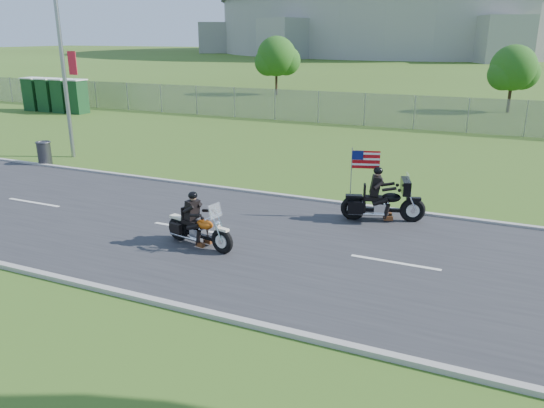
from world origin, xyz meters
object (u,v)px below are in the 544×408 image
at_px(streetlight, 63,28).
at_px(porta_toilet_b, 62,96).
at_px(porta_toilet_c, 48,95).
at_px(motorcycle_follow, 383,203).
at_px(porta_toilet_d, 33,95).
at_px(porta_toilet_a, 77,97).
at_px(motorcycle_lead, 198,230).
at_px(trash_can, 44,154).

distance_m(streetlight, porta_toilet_b, 16.33).
height_order(porta_toilet_c, motorcycle_follow, porta_toilet_c).
xyz_separation_m(streetlight, porta_toilet_d, (-14.22, 10.78, -4.49)).
relative_size(porta_toilet_a, motorcycle_follow, 0.94).
relative_size(motorcycle_lead, motorcycle_follow, 0.91).
relative_size(porta_toilet_b, motorcycle_follow, 0.94).
bearing_deg(trash_can, porta_toilet_c, 135.35).
bearing_deg(motorcycle_follow, streetlight, 150.84).
distance_m(porta_toilet_d, trash_can, 19.10).
xyz_separation_m(porta_toilet_a, porta_toilet_b, (-1.40, 0.00, 0.00)).
bearing_deg(streetlight, trash_can, -88.87).
relative_size(porta_toilet_a, motorcycle_lead, 1.03).
distance_m(motorcycle_follow, trash_can, 14.99).
bearing_deg(porta_toilet_c, porta_toilet_a, 0.00).
relative_size(porta_toilet_d, motorcycle_lead, 1.03).
relative_size(porta_toilet_a, porta_toilet_c, 1.00).
xyz_separation_m(porta_toilet_b, trash_can, (11.46, -12.70, -0.66)).
xyz_separation_m(porta_toilet_a, porta_toilet_d, (-4.20, 0.00, 0.00)).
bearing_deg(porta_toilet_d, porta_toilet_b, 0.00).
bearing_deg(motorcycle_follow, motorcycle_lead, -151.96).
distance_m(motorcycle_lead, trash_can, 12.17).
height_order(porta_toilet_b, porta_toilet_c, same).
xyz_separation_m(porta_toilet_d, motorcycle_lead, (25.22, -17.99, -0.67)).
bearing_deg(porta_toilet_c, motorcycle_lead, -37.07).
relative_size(porta_toilet_c, trash_can, 2.33).
relative_size(streetlight, trash_can, 10.11).
xyz_separation_m(motorcycle_lead, motorcycle_follow, (3.98, 3.98, 0.10)).
distance_m(porta_toilet_c, motorcycle_follow, 31.13).
bearing_deg(porta_toilet_d, streetlight, -37.17).
height_order(porta_toilet_a, porta_toilet_b, same).
bearing_deg(porta_toilet_a, porta_toilet_b, 180.00).
bearing_deg(porta_toilet_b, porta_toilet_a, 0.00).
height_order(porta_toilet_c, motorcycle_lead, porta_toilet_c).
xyz_separation_m(porta_toilet_d, trash_can, (14.26, -12.70, -0.66)).
xyz_separation_m(porta_toilet_a, motorcycle_follow, (24.99, -14.02, -0.57)).
relative_size(motorcycle_lead, trash_can, 2.25).
height_order(streetlight, porta_toilet_b, streetlight).
height_order(porta_toilet_c, trash_can, porta_toilet_c).
bearing_deg(motorcycle_lead, porta_toilet_a, 151.06).
relative_size(streetlight, motorcycle_follow, 4.07).
bearing_deg(porta_toilet_a, porta_toilet_d, 180.00).
distance_m(motorcycle_lead, motorcycle_follow, 5.62).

